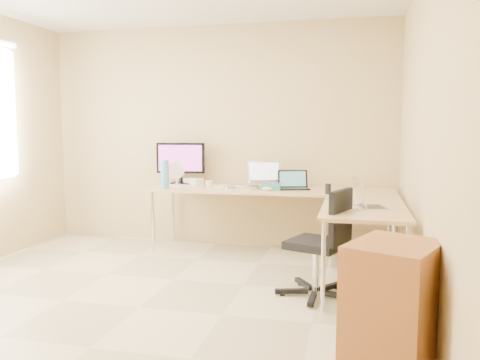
% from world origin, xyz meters
% --- Properties ---
extents(floor, '(4.50, 4.50, 0.00)m').
position_xyz_m(floor, '(0.00, 0.00, 0.00)').
color(floor, beige).
rests_on(floor, ground).
extents(wall_back, '(4.50, 0.00, 4.50)m').
position_xyz_m(wall_back, '(0.00, 2.25, 1.30)').
color(wall_back, tan).
rests_on(wall_back, ground).
extents(wall_right, '(0.00, 4.50, 4.50)m').
position_xyz_m(wall_right, '(2.10, 0.00, 1.30)').
color(wall_right, tan).
rests_on(wall_right, ground).
extents(desk_main, '(2.65, 0.70, 0.73)m').
position_xyz_m(desk_main, '(0.72, 1.85, 0.36)').
color(desk_main, tan).
rests_on(desk_main, ground).
extents(desk_return, '(0.70, 1.30, 0.73)m').
position_xyz_m(desk_return, '(1.70, 0.85, 0.36)').
color(desk_return, tan).
rests_on(desk_return, ground).
extents(monitor, '(0.59, 0.25, 0.49)m').
position_xyz_m(monitor, '(-0.40, 2.05, 0.98)').
color(monitor, black).
rests_on(monitor, desk_main).
extents(book_stack, '(0.24, 0.32, 0.05)m').
position_xyz_m(book_stack, '(0.73, 1.83, 0.75)').
color(book_stack, '#277969').
rests_on(book_stack, desk_main).
extents(laptop_center, '(0.43, 0.36, 0.24)m').
position_xyz_m(laptop_center, '(0.63, 1.93, 0.90)').
color(laptop_center, '#B3B7CB').
rests_on(laptop_center, desk_main).
extents(laptop_black, '(0.38, 0.33, 0.21)m').
position_xyz_m(laptop_black, '(0.97, 1.85, 0.83)').
color(laptop_black, black).
rests_on(laptop_black, desk_main).
extents(keyboard, '(0.50, 0.29, 0.02)m').
position_xyz_m(keyboard, '(0.32, 1.81, 0.74)').
color(keyboard, silver).
rests_on(keyboard, desk_main).
extents(mouse, '(0.12, 0.09, 0.04)m').
position_xyz_m(mouse, '(0.71, 1.68, 0.75)').
color(mouse, white).
rests_on(mouse, desk_main).
extents(mug, '(0.11, 0.11, 0.08)m').
position_xyz_m(mug, '(0.04, 1.75, 0.77)').
color(mug, white).
rests_on(mug, desk_main).
extents(cd_stack, '(0.15, 0.15, 0.03)m').
position_xyz_m(cd_stack, '(0.29, 1.70, 0.75)').
color(cd_stack, '#B7B3D6').
rests_on(cd_stack, desk_main).
extents(water_bottle, '(0.10, 0.10, 0.32)m').
position_xyz_m(water_bottle, '(-0.40, 1.55, 0.89)').
color(water_bottle, '#5397D1').
rests_on(water_bottle, desk_main).
extents(papers, '(0.23, 0.32, 0.01)m').
position_xyz_m(papers, '(-0.40, 1.92, 0.73)').
color(papers, silver).
rests_on(papers, desk_main).
extents(white_box, '(0.23, 0.21, 0.07)m').
position_xyz_m(white_box, '(-0.24, 2.05, 0.76)').
color(white_box, white).
rests_on(white_box, desk_main).
extents(desk_fan, '(0.26, 0.26, 0.26)m').
position_xyz_m(desk_fan, '(-0.38, 1.86, 0.86)').
color(desk_fan, silver).
rests_on(desk_fan, desk_main).
extents(black_cup, '(0.08, 0.08, 0.10)m').
position_xyz_m(black_cup, '(1.36, 1.55, 0.78)').
color(black_cup, black).
rests_on(black_cup, desk_main).
extents(laptop_return, '(0.37, 0.32, 0.21)m').
position_xyz_m(laptop_return, '(1.76, 0.75, 0.84)').
color(laptop_return, silver).
rests_on(laptop_return, desk_return).
extents(office_chair, '(0.71, 0.71, 0.92)m').
position_xyz_m(office_chair, '(1.32, 0.60, 0.50)').
color(office_chair, black).
rests_on(office_chair, ground).
extents(cabinet, '(0.63, 0.68, 0.77)m').
position_xyz_m(cabinet, '(1.85, -0.54, 0.36)').
color(cabinet, brown).
rests_on(cabinet, ground).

